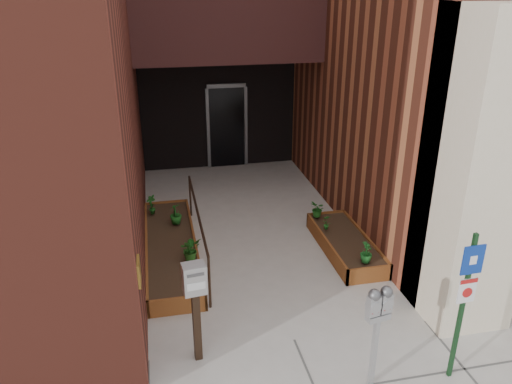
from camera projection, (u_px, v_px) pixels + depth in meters
ground at (294, 340)px, 6.96m from camera, size 80.00×80.00×0.00m
planter_left at (171, 249)px, 9.04m from camera, size 0.90×3.60×0.30m
planter_right at (345, 245)px, 9.19m from camera, size 0.80×2.20×0.30m
handrail at (198, 217)px, 8.85m from camera, size 0.04×3.34×0.90m
parking_meter at (379, 311)px, 5.78m from camera, size 0.32×0.17×1.41m
sign_post at (466, 293)px, 5.84m from camera, size 0.28×0.07×2.03m
payment_dropbox at (195, 292)px, 6.22m from camera, size 0.31×0.25×1.44m
shrub_left_a at (190, 250)px, 8.30m from camera, size 0.48×0.48×0.38m
shrub_left_b at (190, 249)px, 8.37m from camera, size 0.22×0.22×0.33m
shrub_left_c at (176, 213)px, 9.55m from camera, size 0.32×0.32×0.40m
shrub_left_d at (152, 205)px, 9.94m from camera, size 0.29×0.29×0.40m
shrub_right_a at (366, 252)px, 8.24m from camera, size 0.28×0.28×0.36m
shrub_right_b at (327, 222)px, 9.35m from camera, size 0.16×0.16×0.30m
shrub_right_c at (318, 209)px, 9.82m from camera, size 0.32×0.32×0.33m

